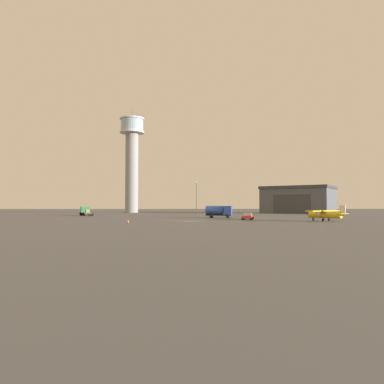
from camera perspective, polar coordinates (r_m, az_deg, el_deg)
name	(u,v)px	position (r m, az deg, el deg)	size (l,w,h in m)	color
ground_plane	(187,221)	(67.90, -0.74, -4.65)	(400.00, 400.00, 0.00)	#545456
control_tower	(132,155)	(144.71, -9.55, 5.80)	(9.65, 9.65, 41.50)	gray
hangar	(299,200)	(137.64, 16.60, -1.19)	(30.55, 29.30, 9.81)	#4C5159
airplane_yellow	(326,214)	(71.30, 20.47, -3.28)	(8.83, 7.83, 2.97)	gold
truck_fuel_tanker_blue	(219,211)	(84.40, 4.29, -3.02)	(6.43, 4.12, 2.86)	#38383D
truck_flatbed_green	(86,211)	(105.54, -16.53, -2.96)	(4.65, 6.46, 2.56)	#38383D
car_red	(248,216)	(74.76, 8.86, -3.82)	(3.11, 4.75, 1.37)	red
light_post_east	(196,195)	(111.97, 0.69, -0.53)	(0.44, 0.44, 10.37)	#38383D
traffic_cone_near_left	(128,221)	(61.46, -10.15, -4.62)	(0.36, 0.36, 0.58)	black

